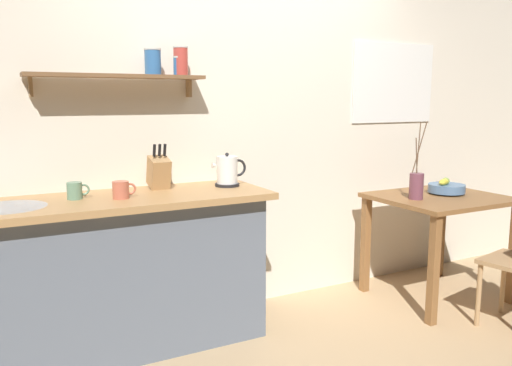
# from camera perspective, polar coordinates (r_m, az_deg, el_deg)

# --- Properties ---
(ground_plane) EXTENTS (14.00, 14.00, 0.00)m
(ground_plane) POSITION_cam_1_polar(r_m,az_deg,el_deg) (3.42, 3.57, -16.40)
(ground_plane) COLOR tan
(back_wall) EXTENTS (6.80, 0.11, 2.70)m
(back_wall) POSITION_cam_1_polar(r_m,az_deg,el_deg) (3.75, 1.32, 7.29)
(back_wall) COLOR silver
(back_wall) RESTS_ON ground_plane
(kitchen_counter) EXTENTS (1.83, 0.63, 0.93)m
(kitchen_counter) POSITION_cam_1_polar(r_m,az_deg,el_deg) (3.18, -15.36, -9.62)
(kitchen_counter) COLOR slate
(kitchen_counter) RESTS_ON ground_plane
(wall_shelf) EXTENTS (1.04, 0.20, 0.31)m
(wall_shelf) POSITION_cam_1_polar(r_m,az_deg,el_deg) (3.24, -12.60, 12.01)
(wall_shelf) COLOR brown
(dining_table) EXTENTS (0.90, 0.79, 0.77)m
(dining_table) POSITION_cam_1_polar(r_m,az_deg,el_deg) (4.06, 19.53, -3.14)
(dining_table) COLOR brown
(dining_table) RESTS_ON ground_plane
(fruit_bowl) EXTENTS (0.27, 0.27, 0.12)m
(fruit_bowl) POSITION_cam_1_polar(r_m,az_deg,el_deg) (4.13, 20.20, -0.49)
(fruit_bowl) COLOR #51759E
(fruit_bowl) RESTS_ON dining_table
(twig_vase) EXTENTS (0.10, 0.10, 0.55)m
(twig_vase) POSITION_cam_1_polar(r_m,az_deg,el_deg) (3.84, 17.22, -0.21)
(twig_vase) COLOR brown
(twig_vase) RESTS_ON dining_table
(electric_kettle) EXTENTS (0.24, 0.16, 0.21)m
(electric_kettle) POSITION_cam_1_polar(r_m,az_deg,el_deg) (3.31, -3.15, 1.29)
(electric_kettle) COLOR black
(electric_kettle) RESTS_ON kitchen_counter
(knife_block) EXTENTS (0.12, 0.18, 0.28)m
(knife_block) POSITION_cam_1_polar(r_m,az_deg,el_deg) (3.25, -10.65, 1.23)
(knife_block) COLOR tan
(knife_block) RESTS_ON kitchen_counter
(coffee_mug_by_sink) EXTENTS (0.12, 0.08, 0.10)m
(coffee_mug_by_sink) POSITION_cam_1_polar(r_m,az_deg,el_deg) (3.05, -19.26, -0.80)
(coffee_mug_by_sink) COLOR slate
(coffee_mug_by_sink) RESTS_ON kitchen_counter
(coffee_mug_spare) EXTENTS (0.13, 0.09, 0.10)m
(coffee_mug_spare) POSITION_cam_1_polar(r_m,az_deg,el_deg) (2.99, -14.60, -0.73)
(coffee_mug_spare) COLOR #C6664C
(coffee_mug_spare) RESTS_ON kitchen_counter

